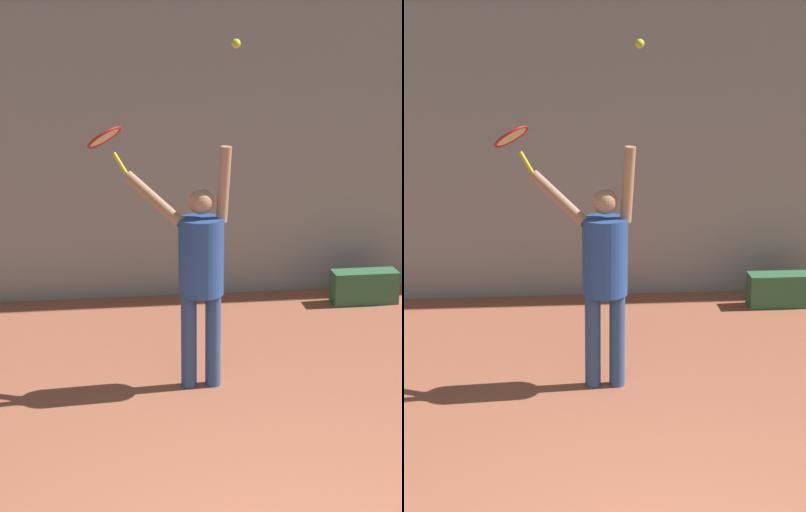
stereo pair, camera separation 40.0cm
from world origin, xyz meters
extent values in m
cube|color=gray|center=(0.00, 5.47, 2.50)|extent=(18.00, 0.10, 5.00)
cylinder|color=#2D4C7F|center=(-0.24, 3.02, 0.41)|extent=(0.13, 0.13, 0.81)
cylinder|color=#2D4C7F|center=(-0.04, 3.02, 0.41)|extent=(0.13, 0.13, 0.81)
cylinder|color=#26478C|center=(-0.14, 3.02, 1.13)|extent=(0.37, 0.37, 0.63)
sphere|color=tan|center=(-0.14, 3.02, 1.58)|extent=(0.20, 0.20, 0.20)
cylinder|color=tan|center=(0.04, 3.01, 1.72)|extent=(0.16, 0.15, 0.61)
cylinder|color=tan|center=(-0.50, 3.18, 1.58)|extent=(0.49, 0.42, 0.41)
cylinder|color=yellow|center=(-0.75, 3.38, 1.83)|extent=(0.14, 0.11, 0.19)
torus|color=red|center=(-0.88, 3.47, 2.04)|extent=(0.41, 0.42, 0.21)
cylinder|color=beige|center=(-0.88, 3.47, 2.04)|extent=(0.34, 0.35, 0.17)
sphere|color=#CCDB2D|center=(0.12, 2.94, 2.81)|extent=(0.07, 0.07, 0.07)
cube|color=#33663F|center=(1.86, 4.91, 0.17)|extent=(0.69, 0.25, 0.35)
camera|label=1|loc=(-1.10, -4.09, 3.21)|focal=65.00mm
camera|label=2|loc=(-0.70, -4.14, 3.21)|focal=65.00mm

